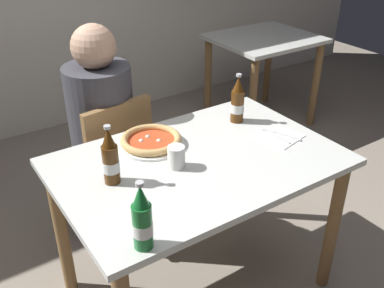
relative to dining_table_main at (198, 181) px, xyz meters
The scene contains 11 objects.
ground_plane 0.64m from the dining_table_main, ahead, with size 8.00×8.00×0.00m, color gray.
dining_table_main is the anchor object (origin of this frame).
chair_behind_table 0.65m from the dining_table_main, 104.01° to the left, with size 0.45×0.45×0.85m.
diner_seated 0.68m from the dining_table_main, 103.75° to the left, with size 0.34×0.34×1.21m.
dining_table_background 1.95m from the dining_table_main, 39.95° to the left, with size 0.80×0.70×0.75m.
pizza_margherita_near 0.28m from the dining_table_main, 116.56° to the left, with size 0.30×0.30×0.04m.
beer_bottle_left 0.47m from the dining_table_main, 28.30° to the left, with size 0.07×0.07×0.25m.
beer_bottle_center 0.44m from the dining_table_main, behind, with size 0.07×0.07×0.25m.
beer_bottle_right 0.61m from the dining_table_main, 142.45° to the right, with size 0.07×0.07×0.25m.
napkin_with_cutlery 0.44m from the dining_table_main, ahead, with size 0.22×0.22×0.01m.
paper_cup 0.20m from the dining_table_main, behind, with size 0.07×0.07×0.10m, color white.
Camera 1 is at (-0.91, -1.32, 1.73)m, focal length 41.32 mm.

